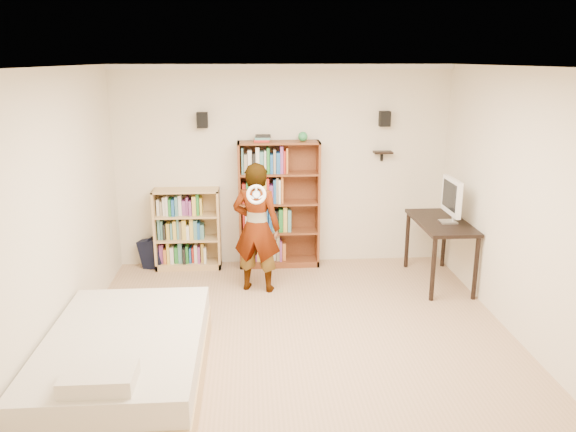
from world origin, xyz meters
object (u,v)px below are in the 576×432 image
tall_bookshelf (279,205)px  computer_desk (439,252)px  daybed (125,354)px  low_bookshelf (188,229)px  person (257,228)px

tall_bookshelf → computer_desk: bearing=-20.9°
computer_desk → tall_bookshelf: bearing=159.1°
computer_desk → daybed: 4.09m
daybed → low_bookshelf: bearing=85.0°
daybed → computer_desk: bearing=31.5°
person → daybed: bearing=75.5°
tall_bookshelf → daybed: (-1.50, -2.90, -0.55)m
low_bookshelf → person: bearing=-42.1°
low_bookshelf → computer_desk: size_ratio=0.91×
tall_bookshelf → computer_desk: tall_bookshelf is taller
computer_desk → person: bearing=-178.0°
computer_desk → person: size_ratio=0.75×
low_bookshelf → tall_bookshelf: bearing=0.3°
daybed → person: (1.18, 2.05, 0.49)m
tall_bookshelf → low_bookshelf: (-1.24, -0.01, -0.31)m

